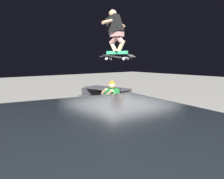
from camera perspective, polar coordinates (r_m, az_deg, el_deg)
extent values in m
plane|color=gray|center=(6.34, 2.13, -9.23)|extent=(40.00, 40.00, 0.00)
cube|color=black|center=(6.41, 1.75, -6.97)|extent=(1.55, 0.83, 0.45)
cube|color=#2D3856|center=(6.04, 0.00, -5.09)|extent=(0.32, 0.20, 0.12)
cube|color=#1E7233|center=(5.98, 0.00, -2.19)|extent=(0.21, 0.35, 0.50)
sphere|color=tan|center=(5.93, 0.00, 1.15)|extent=(0.20, 0.20, 0.20)
sphere|color=brown|center=(5.93, 0.00, 1.34)|extent=(0.19, 0.19, 0.19)
cylinder|color=#1E7233|center=(5.77, 0.73, -1.78)|extent=(0.19, 0.09, 0.29)
cylinder|color=tan|center=(5.76, -0.54, -0.79)|extent=(0.24, 0.08, 0.19)
cylinder|color=#1E7233|center=(6.09, -1.59, -1.30)|extent=(0.19, 0.09, 0.29)
cylinder|color=tan|center=(5.95, -1.93, -0.53)|extent=(0.24, 0.08, 0.19)
cylinder|color=#2D3856|center=(5.86, -1.03, -5.69)|extent=(0.15, 0.40, 0.14)
cylinder|color=#2D3856|center=(5.80, -2.63, -8.31)|extent=(0.11, 0.11, 0.41)
cube|color=#2D9E66|center=(5.84, -3.02, -10.32)|extent=(0.11, 0.26, 0.08)
cylinder|color=#2D3856|center=(6.00, -2.05, -5.37)|extent=(0.15, 0.40, 0.14)
cylinder|color=#2D3856|center=(5.95, -3.63, -7.93)|extent=(0.11, 0.11, 0.41)
cube|color=#2D9E66|center=(5.98, -4.01, -9.89)|extent=(0.11, 0.26, 0.08)
cube|color=black|center=(5.96, 1.24, 8.05)|extent=(0.82, 0.36, 0.13)
cube|color=black|center=(6.24, -2.06, 8.21)|extent=(0.16, 0.22, 0.04)
cube|color=black|center=(5.69, 4.86, 8.26)|extent=(0.16, 0.22, 0.07)
cube|color=#99999E|center=(6.13, -0.85, 7.81)|extent=(0.09, 0.17, 0.04)
cylinder|color=white|center=(6.06, -1.40, 7.57)|extent=(0.06, 0.04, 0.05)
cylinder|color=white|center=(6.20, -0.31, 7.57)|extent=(0.06, 0.04, 0.05)
cube|color=#99999E|center=(5.79, 3.45, 7.81)|extent=(0.09, 0.17, 0.04)
cylinder|color=white|center=(5.72, 2.92, 7.57)|extent=(0.06, 0.04, 0.05)
cylinder|color=white|center=(5.86, 3.97, 7.56)|extent=(0.06, 0.04, 0.05)
cube|color=#2D9E66|center=(6.07, -0.12, 9.08)|extent=(0.27, 0.15, 0.08)
cube|color=#2D9E66|center=(5.85, 2.65, 9.14)|extent=(0.27, 0.15, 0.08)
cylinder|color=tan|center=(6.04, 0.29, 10.61)|extent=(0.25, 0.15, 0.31)
cylinder|color=#735450|center=(6.01, 0.84, 12.53)|extent=(0.35, 0.20, 0.33)
cylinder|color=tan|center=(5.89, 2.23, 10.68)|extent=(0.25, 0.15, 0.31)
cylinder|color=#735450|center=(5.95, 1.67, 12.59)|extent=(0.35, 0.20, 0.33)
cube|color=#735450|center=(5.99, 1.26, 13.51)|extent=(0.33, 0.26, 0.12)
cube|color=black|center=(6.07, 0.64, 15.72)|extent=(0.49, 0.31, 0.52)
sphere|color=tan|center=(6.15, 0.18, 18.25)|extent=(0.20, 0.20, 0.20)
cylinder|color=tan|center=(5.92, -0.89, 16.51)|extent=(0.17, 0.45, 0.19)
cylinder|color=tan|center=(6.26, 1.79, 16.02)|extent=(0.17, 0.45, 0.19)
cube|color=#28282D|center=(7.42, -13.87, -6.72)|extent=(1.01, 0.96, 0.06)
cube|color=#28282D|center=(7.40, -13.89, -6.23)|extent=(0.98, 0.96, 0.37)
cube|color=#28282D|center=(7.24, -16.99, -6.73)|extent=(0.83, 0.13, 0.17)
cube|color=#28282D|center=(7.59, -10.93, -5.87)|extent=(0.83, 0.13, 0.17)
cube|color=#38383D|center=(8.80, -1.40, 0.28)|extent=(1.80, 1.01, 0.06)
cube|color=#38383D|center=(8.44, -3.85, -2.10)|extent=(1.71, 0.56, 0.04)
cube|color=#38383D|center=(9.26, 0.85, -1.23)|extent=(1.71, 0.56, 0.04)
cube|color=#38383D|center=(9.37, -4.93, -1.52)|extent=(0.27, 1.09, 0.72)
cube|color=#38383D|center=(8.37, 2.58, -2.58)|extent=(0.27, 1.09, 0.72)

